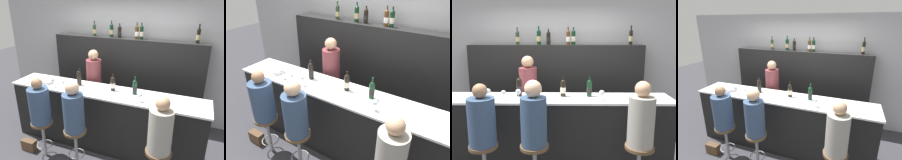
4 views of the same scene
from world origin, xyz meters
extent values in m
cube|color=#B2B2B7|center=(0.00, 1.66, 1.30)|extent=(6.40, 0.05, 2.60)
cube|color=black|center=(0.00, 0.28, 0.53)|extent=(3.37, 0.56, 1.06)
cube|color=white|center=(0.00, 0.28, 1.07)|extent=(3.41, 0.60, 0.03)
cube|color=black|center=(0.00, 1.43, 0.89)|extent=(3.20, 0.28, 1.78)
cylinder|color=black|center=(-0.49, 0.35, 1.20)|extent=(0.08, 0.08, 0.23)
cylinder|color=black|center=(-0.49, 0.35, 1.19)|extent=(0.08, 0.08, 0.09)
sphere|color=black|center=(-0.49, 0.35, 1.32)|extent=(0.08, 0.08, 0.08)
cylinder|color=black|center=(-0.49, 0.35, 1.37)|extent=(0.02, 0.02, 0.07)
cylinder|color=black|center=(0.15, 0.35, 1.19)|extent=(0.08, 0.08, 0.21)
cylinder|color=beige|center=(0.15, 0.35, 1.18)|extent=(0.08, 0.08, 0.08)
sphere|color=black|center=(0.15, 0.35, 1.30)|extent=(0.08, 0.08, 0.08)
cylinder|color=black|center=(0.15, 0.35, 1.35)|extent=(0.02, 0.02, 0.07)
cylinder|color=black|center=(0.53, 0.35, 1.19)|extent=(0.07, 0.07, 0.21)
cylinder|color=black|center=(0.53, 0.35, 1.18)|extent=(0.08, 0.08, 0.08)
sphere|color=black|center=(0.53, 0.35, 1.30)|extent=(0.07, 0.07, 0.07)
cylinder|color=black|center=(0.53, 0.35, 1.35)|extent=(0.02, 0.02, 0.09)
cylinder|color=#233823|center=(-0.71, 1.43, 1.89)|extent=(0.07, 0.07, 0.21)
cylinder|color=tan|center=(-0.71, 1.43, 1.87)|extent=(0.07, 0.07, 0.09)
sphere|color=#233823|center=(-0.71, 1.43, 1.99)|extent=(0.07, 0.07, 0.07)
cylinder|color=#233823|center=(-0.71, 1.43, 2.05)|extent=(0.02, 0.02, 0.09)
cylinder|color=black|center=(-0.31, 1.43, 1.89)|extent=(0.08, 0.08, 0.23)
cylinder|color=tan|center=(-0.31, 1.43, 1.88)|extent=(0.08, 0.08, 0.09)
sphere|color=black|center=(-0.31, 1.43, 2.01)|extent=(0.08, 0.08, 0.08)
cylinder|color=black|center=(-0.31, 1.43, 2.07)|extent=(0.02, 0.02, 0.09)
cylinder|color=black|center=(-0.14, 1.43, 1.88)|extent=(0.07, 0.07, 0.20)
cylinder|color=black|center=(-0.14, 1.43, 1.87)|extent=(0.08, 0.08, 0.08)
sphere|color=black|center=(-0.14, 1.43, 1.98)|extent=(0.07, 0.07, 0.07)
cylinder|color=black|center=(-0.14, 1.43, 2.03)|extent=(0.02, 0.02, 0.07)
cylinder|color=#4C2D14|center=(0.22, 1.43, 1.89)|extent=(0.07, 0.07, 0.22)
cylinder|color=white|center=(0.22, 1.43, 1.88)|extent=(0.07, 0.07, 0.09)
sphere|color=#4C2D14|center=(0.22, 1.43, 2.00)|extent=(0.07, 0.07, 0.07)
cylinder|color=#4C2D14|center=(0.22, 1.43, 2.06)|extent=(0.02, 0.02, 0.09)
cylinder|color=black|center=(0.32, 1.43, 1.89)|extent=(0.07, 0.07, 0.23)
cylinder|color=beige|center=(0.32, 1.43, 1.88)|extent=(0.08, 0.08, 0.09)
sphere|color=black|center=(0.32, 1.43, 2.01)|extent=(0.07, 0.07, 0.07)
cylinder|color=black|center=(0.32, 1.43, 2.06)|extent=(0.02, 0.02, 0.07)
cylinder|color=black|center=(1.36, 1.43, 1.90)|extent=(0.06, 0.06, 0.24)
cylinder|color=tan|center=(1.36, 1.43, 1.89)|extent=(0.07, 0.07, 0.09)
sphere|color=black|center=(1.36, 1.43, 2.02)|extent=(0.06, 0.06, 0.06)
cylinder|color=black|center=(1.36, 1.43, 2.08)|extent=(0.02, 0.02, 0.09)
cylinder|color=silver|center=(-0.88, 0.12, 1.09)|extent=(0.07, 0.07, 0.00)
cylinder|color=silver|center=(-0.88, 0.12, 1.14)|extent=(0.01, 0.01, 0.09)
sphere|color=silver|center=(-0.88, 0.12, 1.22)|extent=(0.08, 0.08, 0.08)
cylinder|color=silver|center=(-0.66, 0.12, 1.09)|extent=(0.07, 0.07, 0.00)
cylinder|color=silver|center=(-0.66, 0.12, 1.13)|extent=(0.01, 0.01, 0.08)
sphere|color=silver|center=(-0.66, 0.12, 1.20)|extent=(0.06, 0.06, 0.06)
cylinder|color=silver|center=(-0.46, 0.12, 1.09)|extent=(0.06, 0.06, 0.00)
cylinder|color=silver|center=(-0.46, 0.12, 1.14)|extent=(0.01, 0.01, 0.09)
sphere|color=silver|center=(-0.46, 0.12, 1.21)|extent=(0.07, 0.07, 0.07)
cylinder|color=silver|center=(0.68, 0.12, 1.09)|extent=(0.07, 0.07, 0.00)
cylinder|color=silver|center=(0.68, 0.12, 1.13)|extent=(0.01, 0.01, 0.07)
sphere|color=silver|center=(0.68, 0.12, 1.20)|extent=(0.08, 0.08, 0.08)
cylinder|color=#B7B7BC|center=(-1.08, 0.22, 1.12)|extent=(0.22, 0.22, 0.05)
cylinder|color=brown|center=(-0.81, -0.36, 0.65)|extent=(0.35, 0.35, 0.04)
cylinder|color=#334766|center=(-0.81, -0.36, 0.96)|extent=(0.33, 0.33, 0.59)
sphere|color=#936B4C|center=(-0.81, -0.36, 1.34)|extent=(0.17, 0.17, 0.17)
cylinder|color=brown|center=(-0.19, -0.36, 0.65)|extent=(0.35, 0.35, 0.04)
cylinder|color=#334766|center=(-0.19, -0.36, 0.97)|extent=(0.31, 0.31, 0.60)
sphere|color=#D8AD8C|center=(-0.19, -0.36, 1.37)|extent=(0.21, 0.21, 0.21)
cylinder|color=brown|center=(1.09, -0.36, 0.65)|extent=(0.35, 0.35, 0.04)
cylinder|color=gray|center=(1.09, -0.36, 0.97)|extent=(0.31, 0.31, 0.61)
sphere|color=tan|center=(1.09, -0.36, 1.37)|extent=(0.19, 0.19, 0.19)
cylinder|color=brown|center=(-0.43, 0.81, 0.72)|extent=(0.29, 0.29, 1.44)
sphere|color=tan|center=(-0.43, 0.81, 1.54)|extent=(0.19, 0.19, 0.19)
camera|label=1|loc=(1.40, -2.77, 2.59)|focal=35.00mm
camera|label=2|loc=(1.49, -1.96, 2.68)|focal=35.00mm
camera|label=3|loc=(0.22, -3.17, 2.03)|focal=40.00mm
camera|label=4|loc=(1.17, -2.46, 2.41)|focal=28.00mm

